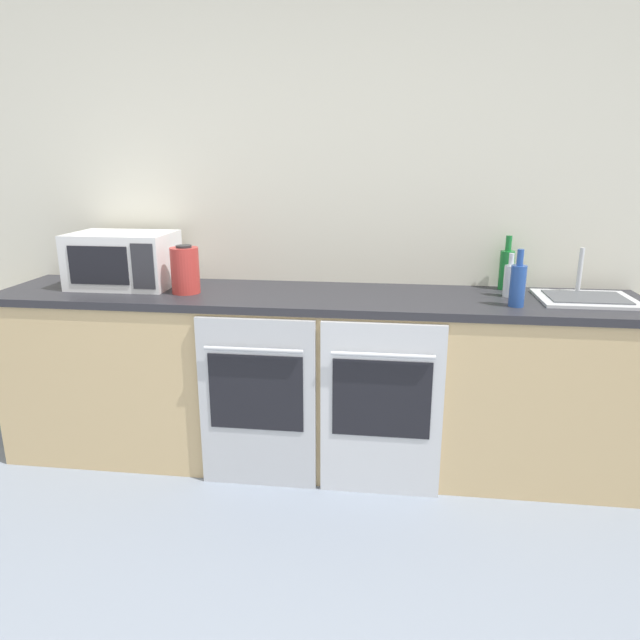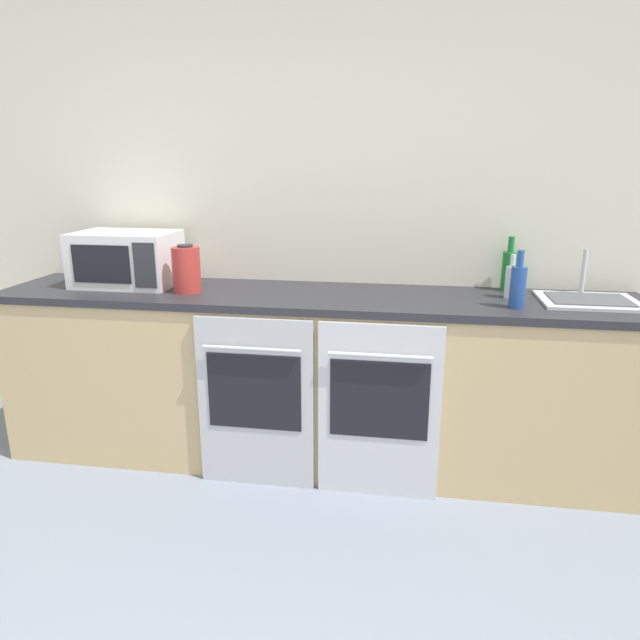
{
  "view_description": "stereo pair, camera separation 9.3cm",
  "coord_description": "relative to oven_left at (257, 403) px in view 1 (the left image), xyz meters",
  "views": [
    {
      "loc": [
        0.4,
        -0.85,
        1.61
      ],
      "look_at": [
        0.03,
        2.01,
        0.8
      ],
      "focal_mm": 32.0,
      "sensor_mm": 36.0,
      "label": 1
    },
    {
      "loc": [
        0.49,
        -0.84,
        1.61
      ],
      "look_at": [
        0.03,
        2.01,
        0.8
      ],
      "focal_mm": 32.0,
      "sensor_mm": 36.0,
      "label": 2
    }
  ],
  "objects": [
    {
      "name": "wall_back",
      "position": [
        0.24,
        0.66,
        0.85
      ],
      "size": [
        10.0,
        0.06,
        2.6
      ],
      "color": "silver",
      "rests_on": "ground_plane"
    },
    {
      "name": "counter_back",
      "position": [
        0.24,
        0.33,
        0.02
      ],
      "size": [
        3.35,
        0.64,
        0.94
      ],
      "color": "tan",
      "rests_on": "ground_plane"
    },
    {
      "name": "oven_left",
      "position": [
        0.0,
        0.0,
        0.0
      ],
      "size": [
        0.59,
        0.06,
        0.88
      ],
      "color": "#B7BABF",
      "rests_on": "ground_plane"
    },
    {
      "name": "oven_right",
      "position": [
        0.61,
        0.0,
        0.0
      ],
      "size": [
        0.59,
        0.06,
        0.88
      ],
      "color": "silver",
      "rests_on": "ground_plane"
    },
    {
      "name": "microwave",
      "position": [
        -0.82,
        0.38,
        0.64
      ],
      "size": [
        0.54,
        0.37,
        0.29
      ],
      "color": "silver",
      "rests_on": "counter_back"
    },
    {
      "name": "bottle_blue",
      "position": [
        1.23,
        0.19,
        0.6
      ],
      "size": [
        0.07,
        0.07,
        0.27
      ],
      "color": "#234793",
      "rests_on": "counter_back"
    },
    {
      "name": "bottle_clear",
      "position": [
        1.23,
        0.39,
        0.58
      ],
      "size": [
        0.06,
        0.06,
        0.22
      ],
      "color": "silver",
      "rests_on": "counter_back"
    },
    {
      "name": "bottle_green",
      "position": [
        1.25,
        0.57,
        0.6
      ],
      "size": [
        0.08,
        0.08,
        0.29
      ],
      "color": "#19722D",
      "rests_on": "counter_back"
    },
    {
      "name": "kettle",
      "position": [
        -0.43,
        0.26,
        0.61
      ],
      "size": [
        0.15,
        0.15,
        0.25
      ],
      "color": "#B2332D",
      "rests_on": "counter_back"
    },
    {
      "name": "sink",
      "position": [
        1.6,
        0.35,
        0.5
      ],
      "size": [
        0.46,
        0.37,
        0.24
      ],
      "color": "silver",
      "rests_on": "counter_back"
    }
  ]
}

